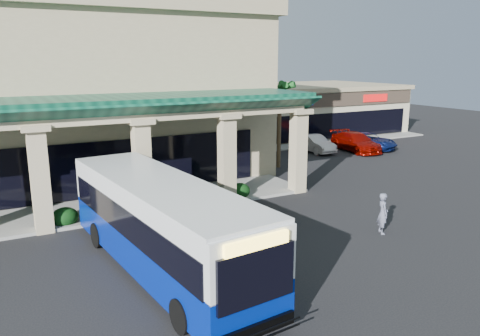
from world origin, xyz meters
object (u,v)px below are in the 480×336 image
car_red (356,142)px  car_gray (367,141)px  pedestrian (383,213)px  car_white (314,143)px  transit_bus (161,227)px

car_red → car_gray: 1.48m
pedestrian → car_white: size_ratio=0.43×
pedestrian → car_red: size_ratio=0.34×
pedestrian → transit_bus: bearing=107.9°
car_red → transit_bus: bearing=-140.2°
car_red → car_gray: (1.46, 0.25, -0.07)m
car_white → car_gray: (4.68, -1.10, 0.00)m
transit_bus → car_white: 23.95m
car_gray → pedestrian: bearing=-150.6°
car_red → pedestrian: bearing=-121.7°
car_white → car_gray: car_gray is taller
car_white → car_red: 3.49m
pedestrian → car_gray: 20.27m
pedestrian → car_white: pedestrian is taller
transit_bus → pedestrian: transit_bus is taller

